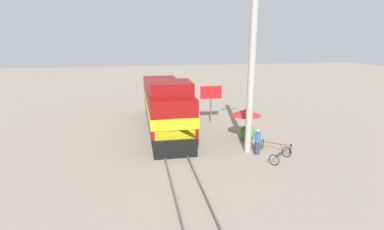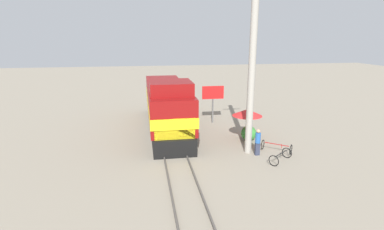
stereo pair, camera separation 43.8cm
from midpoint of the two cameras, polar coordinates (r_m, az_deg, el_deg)
ground_plane at (r=20.63m, az=-3.06°, el=-6.35°), size 120.00×120.00×0.00m
rail_near at (r=20.55m, az=-5.06°, el=-6.26°), size 0.08×30.35×0.15m
rail_far at (r=20.69m, az=-1.08°, el=-6.05°), size 0.08×30.35×0.15m
locomotive at (r=24.19m, az=-4.27°, el=1.68°), size 3.04×12.97×4.50m
utility_pole at (r=19.01m, az=12.02°, el=8.97°), size 1.80×0.44×11.13m
vendor_umbrella at (r=22.07m, az=11.05°, el=0.47°), size 2.18×2.18×2.33m
billboard_sign at (r=26.12m, az=4.49°, el=3.76°), size 1.90×0.12×3.28m
shrub_cluster at (r=22.39m, az=11.29°, el=-3.41°), size 1.10×1.10×1.10m
person_bystander at (r=19.67m, az=13.05°, el=-4.88°), size 0.34×0.34×1.73m
bicycle at (r=20.72m, az=16.39°, el=-5.84°), size 1.91×1.73×0.67m
bicycle_spare at (r=19.21m, az=17.14°, el=-7.56°), size 1.78×1.59×0.67m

